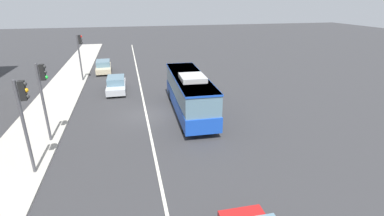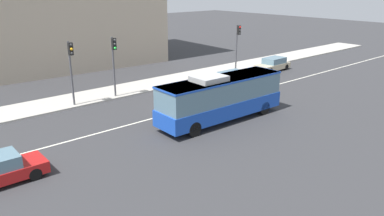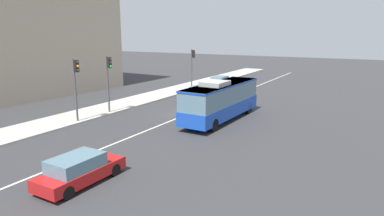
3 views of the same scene
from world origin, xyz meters
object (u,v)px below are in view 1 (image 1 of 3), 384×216
Objects in this scene: traffic_light_near_corner at (24,112)px; sedan_silver at (116,85)px; traffic_light_mid_block at (44,90)px; sedan_beige at (103,67)px; transit_bus at (190,92)px; traffic_light_far_corner at (80,50)px.

sedan_silver is at bearing 69.50° from traffic_light_near_corner.
sedan_silver is 0.87× the size of traffic_light_mid_block.
sedan_beige is 1.01× the size of sedan_silver.
traffic_light_mid_block is at bearing 107.66° from transit_bus.
sedan_beige is at bearing 81.61° from traffic_light_mid_block.
sedan_silver is at bearing 8.79° from sedan_beige.
traffic_light_mid_block is (-2.84, 9.80, 1.75)m from transit_bus.
traffic_light_far_corner is at bearing -28.55° from sedan_beige.
traffic_light_near_corner is (-6.57, 9.79, 1.75)m from transit_bus.
sedan_beige is 0.88× the size of traffic_light_mid_block.
sedan_beige is 0.88× the size of traffic_light_far_corner.
traffic_light_far_corner is (18.56, -0.20, 0.00)m from traffic_light_near_corner.
traffic_light_far_corner is (-3.92, 1.91, 2.84)m from sedan_beige.
sedan_silver is 11.19m from traffic_light_mid_block.
sedan_beige is 22.76m from traffic_light_near_corner.
traffic_light_near_corner and traffic_light_mid_block have the same top height.
sedan_silver is 0.87× the size of traffic_light_far_corner.
traffic_light_near_corner is at bearing -88.39° from traffic_light_far_corner.
transit_bus is 10.35m from traffic_light_mid_block.
traffic_light_far_corner is at bearing -141.53° from sedan_silver.
traffic_light_mid_block is at bearing -88.57° from traffic_light_far_corner.
traffic_light_mid_block is at bearing 85.15° from traffic_light_near_corner.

